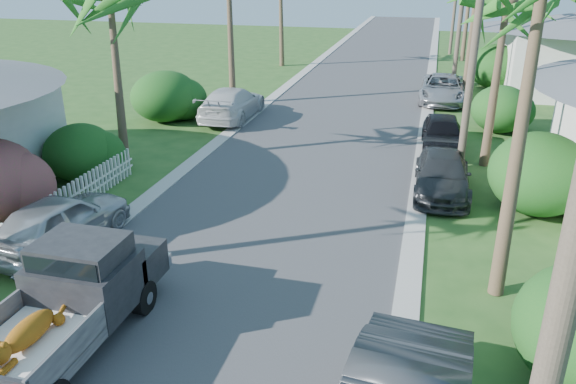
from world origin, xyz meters
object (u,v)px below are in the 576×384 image
(utility_pole_b, at_px, (474,49))
(palm_r_b, at_px, (507,1))
(pickup_truck, at_px, (78,293))
(parked_car_lf, at_px, (232,104))
(parked_car_ln, at_px, (60,221))
(utility_pole_a, at_px, (563,308))
(parked_car_rf, at_px, (442,133))
(parked_car_rm, at_px, (442,175))
(parked_car_rd, at_px, (443,89))
(utility_pole_c, at_px, (461,11))

(utility_pole_b, bearing_deg, palm_r_b, 63.43)
(pickup_truck, distance_m, parked_car_lf, 17.30)
(parked_car_ln, relative_size, palm_r_b, 0.60)
(utility_pole_a, bearing_deg, parked_car_rf, 91.84)
(palm_r_b, bearing_deg, parked_car_rm, -116.95)
(utility_pole_a, bearing_deg, parked_car_rd, 91.26)
(utility_pole_c, bearing_deg, utility_pole_b, -90.00)
(parked_car_rf, distance_m, palm_r_b, 5.75)
(pickup_truck, xyz_separation_m, utility_pole_b, (7.79, 10.99, 3.59))
(pickup_truck, xyz_separation_m, utility_pole_c, (7.79, 25.99, 3.59))
(palm_r_b, relative_size, utility_pole_a, 0.80)
(palm_r_b, bearing_deg, parked_car_rd, 98.80)
(parked_car_rm, distance_m, parked_car_rd, 13.48)
(parked_car_rf, relative_size, utility_pole_a, 0.45)
(pickup_truck, relative_size, utility_pole_c, 0.57)
(parked_car_ln, bearing_deg, parked_car_lf, -82.11)
(parked_car_ln, height_order, utility_pole_a, utility_pole_a)
(parked_car_ln, relative_size, parked_car_lf, 0.81)
(utility_pole_a, xyz_separation_m, utility_pole_c, (0.00, 30.00, 0.00))
(utility_pole_a, distance_m, utility_pole_c, 30.00)
(pickup_truck, bearing_deg, utility_pole_a, -27.23)
(parked_car_lf, bearing_deg, utility_pole_b, 149.72)
(parked_car_rm, height_order, parked_car_ln, parked_car_ln)
(utility_pole_b, bearing_deg, parked_car_rd, 92.79)
(parked_car_rd, relative_size, palm_r_b, 0.72)
(parked_car_lf, bearing_deg, parked_car_rf, 166.03)
(pickup_truck, height_order, utility_pole_b, utility_pole_b)
(parked_car_ln, height_order, utility_pole_b, utility_pole_b)
(parked_car_rd, height_order, parked_car_ln, parked_car_ln)
(parked_car_rf, bearing_deg, pickup_truck, -118.30)
(parked_car_ln, distance_m, palm_r_b, 15.96)
(palm_r_b, relative_size, utility_pole_b, 0.80)
(pickup_truck, distance_m, parked_car_rf, 16.34)
(parked_car_rm, xyz_separation_m, utility_pole_a, (0.60, -13.85, 3.96))
(parked_car_rm, xyz_separation_m, parked_car_rf, (0.00, 4.82, 0.05))
(parked_car_rf, bearing_deg, utility_pole_b, -82.89)
(parked_car_rm, height_order, parked_car_lf, parked_car_lf)
(parked_car_rm, bearing_deg, parked_car_rd, 89.12)
(parked_car_rm, distance_m, parked_car_lf, 12.34)
(parked_car_rd, relative_size, parked_car_ln, 1.21)
(parked_car_ln, xyz_separation_m, parked_car_lf, (0.00, 13.72, 0.04))
(parked_car_lf, relative_size, utility_pole_a, 0.59)
(utility_pole_a, bearing_deg, palm_r_b, 86.63)
(parked_car_rf, relative_size, parked_car_lf, 0.76)
(parked_car_lf, relative_size, utility_pole_c, 0.59)
(parked_car_rd, xyz_separation_m, utility_pole_a, (0.60, -27.33, 3.88))
(utility_pole_a, bearing_deg, utility_pole_b, 90.00)
(parked_car_rm, xyz_separation_m, parked_car_rd, (0.00, 13.48, 0.08))
(parked_car_rf, height_order, utility_pole_a, utility_pole_a)
(pickup_truck, height_order, parked_car_rd, pickup_truck)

